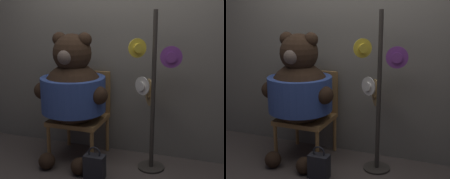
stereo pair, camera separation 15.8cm
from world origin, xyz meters
The scene contains 6 objects.
ground_plane centered at (0.00, 0.00, 0.00)m, with size 14.00×14.00×0.00m, color #4C423D.
wall_back centered at (0.00, 0.63, 1.21)m, with size 8.00×0.10×2.41m.
chair centered at (-0.42, 0.35, 0.52)m, with size 0.57×0.55×0.96m.
teddy_bear centered at (-0.44, 0.17, 0.81)m, with size 0.83×0.74×1.42m.
hat_display_rack centered at (0.40, 0.26, 0.78)m, with size 0.49×0.42×1.64m.
handbag_on_ground centered at (-0.07, -0.15, 0.13)m, with size 0.21×0.12×0.34m.
Camera 2 is at (1.12, -2.72, 1.60)m, focal length 50.00 mm.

